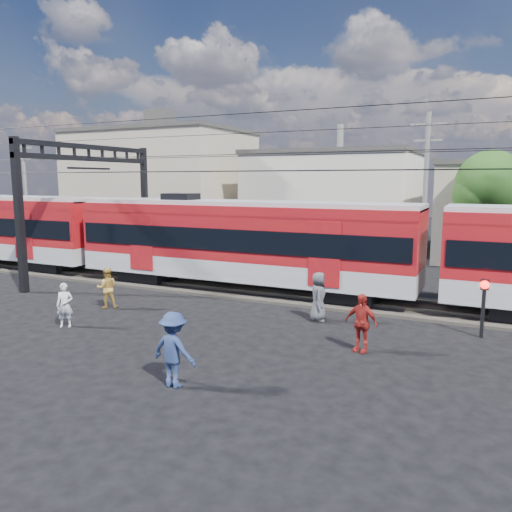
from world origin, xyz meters
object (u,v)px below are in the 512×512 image
object	(u,v)px
pedestrian_a	(65,305)
crossing_signal	(484,297)
pedestrian_c	(174,350)
commuter_train	(244,240)

from	to	relation	value
pedestrian_a	crossing_signal	xyz separation A→B (m)	(13.26, 4.91, 0.57)
pedestrian_c	crossing_signal	xyz separation A→B (m)	(6.86, 7.56, 0.39)
pedestrian_a	commuter_train	bearing A→B (deg)	36.64
pedestrian_c	crossing_signal	distance (m)	10.21
commuter_train	pedestrian_c	bearing A→B (deg)	-72.70
commuter_train	crossing_signal	size ratio (longest dim) A/B	25.84
pedestrian_a	pedestrian_c	xyz separation A→B (m)	(6.41, -2.64, 0.18)
commuter_train	crossing_signal	bearing A→B (deg)	-15.48
commuter_train	pedestrian_c	world-z (taller)	commuter_train
crossing_signal	pedestrian_c	bearing A→B (deg)	-132.23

